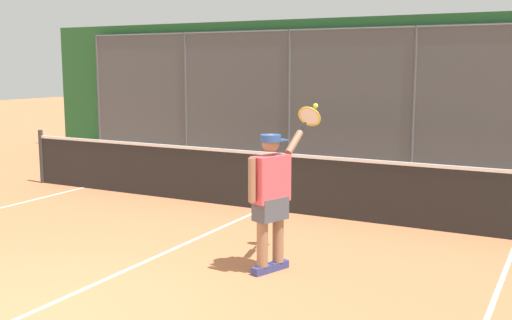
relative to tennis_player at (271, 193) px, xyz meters
name	(u,v)px	position (x,y,z in m)	size (l,w,h in m)	color
ground_plane	(24,316)	(1.49, 2.26, -0.92)	(60.00, 60.00, 0.00)	#B76B42
fence_backdrop	(358,95)	(1.49, -7.44, 0.76)	(17.33, 1.37, 3.39)	#474C51
tennis_net	(262,180)	(1.49, -2.67, -0.43)	(10.06, 0.09, 1.07)	#2D2D2D
tennis_player	(271,193)	(0.00, 0.00, 0.00)	(0.44, 1.36, 1.88)	navy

